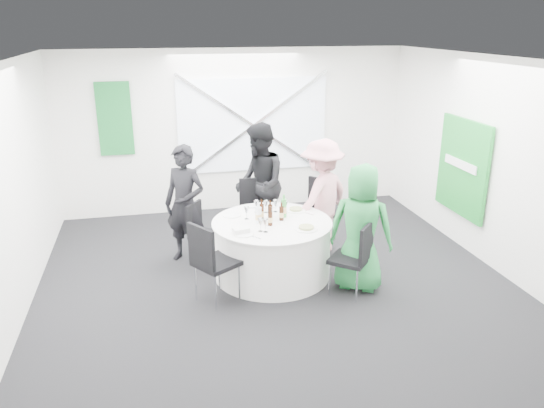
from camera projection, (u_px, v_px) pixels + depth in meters
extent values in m
plane|color=black|center=(275.00, 281.00, 6.91)|extent=(6.00, 6.00, 0.00)
plane|color=silver|center=(276.00, 60.00, 6.00)|extent=(6.00, 6.00, 0.00)
plane|color=white|center=(236.00, 131.00, 9.22)|extent=(6.00, 0.00, 6.00)
plane|color=white|center=(376.00, 296.00, 3.69)|extent=(6.00, 0.00, 6.00)
plane|color=white|center=(10.00, 196.00, 5.81)|extent=(0.00, 6.00, 6.00)
plane|color=white|center=(493.00, 164.00, 7.10)|extent=(0.00, 6.00, 6.00)
cube|color=white|center=(253.00, 125.00, 9.21)|extent=(2.60, 0.03, 1.60)
cube|color=silver|center=(253.00, 126.00, 9.17)|extent=(2.63, 0.05, 1.84)
cube|color=silver|center=(253.00, 126.00, 9.17)|extent=(2.63, 0.05, 1.84)
cube|color=#156A28|center=(115.00, 119.00, 8.64)|extent=(0.55, 0.04, 1.20)
cube|color=#198A2C|center=(462.00, 167.00, 7.70)|extent=(0.05, 1.20, 1.40)
cylinder|color=silver|center=(272.00, 249.00, 6.98)|extent=(1.52, 1.52, 0.74)
cylinder|color=silver|center=(272.00, 222.00, 6.85)|extent=(1.56, 1.56, 0.02)
cube|color=black|center=(257.00, 215.00, 7.86)|extent=(0.45, 0.45, 0.05)
cube|color=black|center=(254.00, 193.00, 7.97)|extent=(0.43, 0.04, 0.49)
cylinder|color=silver|center=(266.00, 226.00, 8.16)|extent=(0.02, 0.02, 0.47)
cylinder|color=silver|center=(243.00, 228.00, 8.08)|extent=(0.02, 0.02, 0.47)
cylinder|color=silver|center=(272.00, 234.00, 7.82)|extent=(0.02, 0.02, 0.47)
cylinder|color=silver|center=(247.00, 237.00, 7.74)|extent=(0.02, 0.02, 0.47)
cube|color=black|center=(207.00, 235.00, 7.30)|extent=(0.55, 0.55, 0.05)
cube|color=black|center=(194.00, 217.00, 7.29)|extent=(0.25, 0.33, 0.42)
cylinder|color=silver|center=(203.00, 244.00, 7.57)|extent=(0.02, 0.02, 0.40)
cylinder|color=silver|center=(192.00, 252.00, 7.29)|extent=(0.02, 0.02, 0.40)
cylinder|color=silver|center=(223.00, 247.00, 7.46)|extent=(0.02, 0.02, 0.40)
cylinder|color=silver|center=(212.00, 256.00, 7.18)|extent=(0.02, 0.02, 0.40)
cube|color=black|center=(313.00, 217.00, 7.75)|extent=(0.66, 0.66, 0.06)
cube|color=black|center=(322.00, 195.00, 7.83)|extent=(0.33, 0.36, 0.50)
cylinder|color=silver|center=(331.00, 232.00, 7.88)|extent=(0.02, 0.02, 0.48)
cylinder|color=silver|center=(309.00, 227.00, 8.08)|extent=(0.02, 0.02, 0.48)
cylinder|color=silver|center=(318.00, 240.00, 7.58)|extent=(0.02, 0.02, 0.48)
cylinder|color=silver|center=(295.00, 235.00, 7.79)|extent=(0.02, 0.02, 0.48)
cube|color=black|center=(349.00, 259.00, 6.46)|extent=(0.61, 0.61, 0.05)
cube|color=black|center=(366.00, 243.00, 6.29)|extent=(0.30, 0.33, 0.46)
cylinder|color=silver|center=(357.00, 286.00, 6.32)|extent=(0.02, 0.02, 0.44)
cylinder|color=silver|center=(366.00, 275.00, 6.61)|extent=(0.02, 0.02, 0.44)
cylinder|color=silver|center=(330.00, 280.00, 6.48)|extent=(0.02, 0.02, 0.44)
cylinder|color=silver|center=(340.00, 269.00, 6.77)|extent=(0.02, 0.02, 0.44)
cube|color=black|center=(217.00, 263.00, 6.29)|extent=(0.64, 0.64, 0.05)
cube|color=black|center=(201.00, 247.00, 6.06)|extent=(0.28, 0.39, 0.49)
cylinder|color=silver|center=(196.00, 282.00, 6.37)|extent=(0.02, 0.02, 0.47)
cylinder|color=silver|center=(216.00, 293.00, 6.13)|extent=(0.02, 0.02, 0.47)
cylinder|color=silver|center=(219.00, 272.00, 6.63)|extent=(0.02, 0.02, 0.47)
cylinder|color=silver|center=(239.00, 282.00, 6.38)|extent=(0.02, 0.02, 0.47)
imported|color=black|center=(185.00, 204.00, 7.28)|extent=(0.72, 0.67, 1.66)
imported|color=black|center=(259.00, 184.00, 7.87)|extent=(0.54, 0.92, 1.83)
imported|color=pink|center=(321.00, 197.00, 7.56)|extent=(1.17, 1.03, 1.67)
imported|color=#24843E|center=(361.00, 228.00, 6.50)|extent=(0.94, 0.84, 1.61)
cylinder|color=white|center=(267.00, 206.00, 7.42)|extent=(0.25, 0.25, 0.01)
cylinder|color=white|center=(232.00, 215.00, 7.06)|extent=(0.25, 0.25, 0.01)
cylinder|color=white|center=(296.00, 210.00, 7.23)|extent=(0.27, 0.27, 0.01)
cylinder|color=#849851|center=(296.00, 209.00, 7.23)|extent=(0.17, 0.17, 0.02)
cylinder|color=white|center=(306.00, 229.00, 6.59)|extent=(0.29, 0.29, 0.01)
cylinder|color=#849851|center=(306.00, 227.00, 6.59)|extent=(0.19, 0.19, 0.02)
cylinder|color=white|center=(244.00, 234.00, 6.44)|extent=(0.25, 0.25, 0.01)
cube|color=silver|center=(241.00, 230.00, 6.46)|extent=(0.22, 0.17, 0.05)
cylinder|color=#361809|center=(262.00, 212.00, 6.87)|extent=(0.06, 0.06, 0.21)
cylinder|color=#361809|center=(262.00, 202.00, 6.83)|extent=(0.02, 0.02, 0.06)
cylinder|color=tan|center=(262.00, 214.00, 6.88)|extent=(0.06, 0.06, 0.07)
cylinder|color=#361809|center=(270.00, 212.00, 6.92)|extent=(0.06, 0.06, 0.19)
cylinder|color=#361809|center=(270.00, 203.00, 6.87)|extent=(0.02, 0.02, 0.06)
cylinder|color=tan|center=(270.00, 213.00, 6.92)|extent=(0.06, 0.06, 0.07)
cylinder|color=#361809|center=(281.00, 213.00, 6.87)|extent=(0.06, 0.06, 0.19)
cylinder|color=#361809|center=(281.00, 205.00, 6.83)|extent=(0.02, 0.02, 0.06)
cylinder|color=tan|center=(281.00, 215.00, 6.87)|extent=(0.06, 0.06, 0.07)
cylinder|color=#361809|center=(270.00, 218.00, 6.69)|extent=(0.06, 0.06, 0.19)
cylinder|color=#361809|center=(270.00, 209.00, 6.65)|extent=(0.02, 0.02, 0.06)
cylinder|color=tan|center=(270.00, 220.00, 6.70)|extent=(0.06, 0.06, 0.07)
cylinder|color=green|center=(284.00, 208.00, 6.97)|extent=(0.08, 0.08, 0.25)
cylinder|color=green|center=(284.00, 197.00, 6.92)|extent=(0.03, 0.03, 0.06)
cylinder|color=tan|center=(284.00, 210.00, 6.98)|extent=(0.08, 0.08, 0.09)
cylinder|color=white|center=(258.00, 215.00, 6.77)|extent=(0.08, 0.08, 0.21)
cylinder|color=white|center=(258.00, 205.00, 6.72)|extent=(0.03, 0.03, 0.06)
cylinder|color=tan|center=(258.00, 217.00, 6.77)|extent=(0.08, 0.08, 0.07)
cylinder|color=white|center=(266.00, 232.00, 6.51)|extent=(0.06, 0.06, 0.00)
cylinder|color=white|center=(266.00, 228.00, 6.49)|extent=(0.01, 0.01, 0.10)
cone|color=white|center=(265.00, 222.00, 6.47)|extent=(0.07, 0.07, 0.08)
cylinder|color=white|center=(256.00, 212.00, 7.18)|extent=(0.06, 0.06, 0.00)
cylinder|color=white|center=(256.00, 209.00, 7.16)|extent=(0.01, 0.01, 0.10)
cone|color=white|center=(256.00, 203.00, 7.14)|extent=(0.07, 0.07, 0.08)
cylinder|color=white|center=(275.00, 212.00, 7.20)|extent=(0.06, 0.06, 0.00)
cylinder|color=white|center=(275.00, 208.00, 7.18)|extent=(0.01, 0.01, 0.10)
cone|color=white|center=(275.00, 203.00, 7.16)|extent=(0.07, 0.07, 0.08)
cylinder|color=white|center=(266.00, 212.00, 7.17)|extent=(0.06, 0.06, 0.00)
cylinder|color=white|center=(266.00, 209.00, 7.15)|extent=(0.01, 0.01, 0.10)
cone|color=white|center=(266.00, 203.00, 7.13)|extent=(0.07, 0.07, 0.08)
cylinder|color=white|center=(247.00, 219.00, 6.94)|extent=(0.06, 0.06, 0.00)
cylinder|color=white|center=(246.00, 215.00, 6.92)|extent=(0.01, 0.01, 0.10)
cone|color=white|center=(246.00, 210.00, 6.89)|extent=(0.07, 0.07, 0.08)
cylinder|color=white|center=(260.00, 231.00, 6.53)|extent=(0.06, 0.06, 0.00)
cylinder|color=white|center=(260.00, 227.00, 6.51)|extent=(0.01, 0.01, 0.10)
cone|color=white|center=(260.00, 221.00, 6.49)|extent=(0.07, 0.07, 0.08)
cylinder|color=white|center=(285.00, 213.00, 7.14)|extent=(0.06, 0.06, 0.00)
cylinder|color=white|center=(285.00, 210.00, 7.12)|extent=(0.01, 0.01, 0.10)
cone|color=white|center=(285.00, 204.00, 7.10)|extent=(0.07, 0.07, 0.08)
cube|color=silver|center=(272.00, 207.00, 7.39)|extent=(0.15, 0.03, 0.01)
cube|color=silver|center=(254.00, 208.00, 7.34)|extent=(0.15, 0.03, 0.01)
cube|color=silver|center=(237.00, 233.00, 6.48)|extent=(0.12, 0.12, 0.01)
cube|color=silver|center=(256.00, 238.00, 6.33)|extent=(0.11, 0.12, 0.01)
cube|color=silver|center=(309.00, 214.00, 7.11)|extent=(0.09, 0.13, 0.01)
cube|color=silver|center=(290.00, 208.00, 7.34)|extent=(0.10, 0.13, 0.01)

